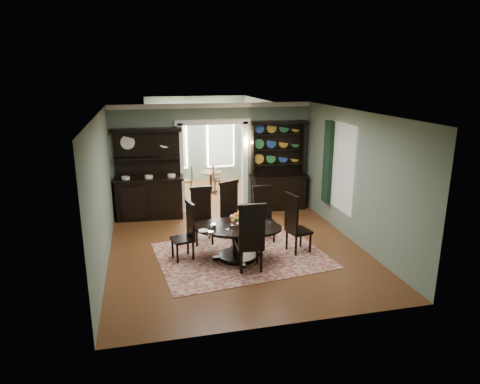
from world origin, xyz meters
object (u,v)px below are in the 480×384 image
object	(u,v)px
sideboard	(149,187)
welsh_dresser	(278,177)
dining_table	(238,236)
parlor_table	(211,179)

from	to	relation	value
sideboard	welsh_dresser	bearing A→B (deg)	4.22
sideboard	welsh_dresser	distance (m)	3.61
dining_table	welsh_dresser	bearing A→B (deg)	76.22
welsh_dresser	parlor_table	world-z (taller)	welsh_dresser
dining_table	parlor_table	distance (m)	5.31
welsh_dresser	parlor_table	size ratio (longest dim) A/B	3.48
dining_table	sideboard	world-z (taller)	sideboard
sideboard	welsh_dresser	size ratio (longest dim) A/B	0.96
welsh_dresser	parlor_table	xyz separation A→B (m)	(-1.60, 2.15, -0.47)
dining_table	sideboard	distance (m)	3.60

